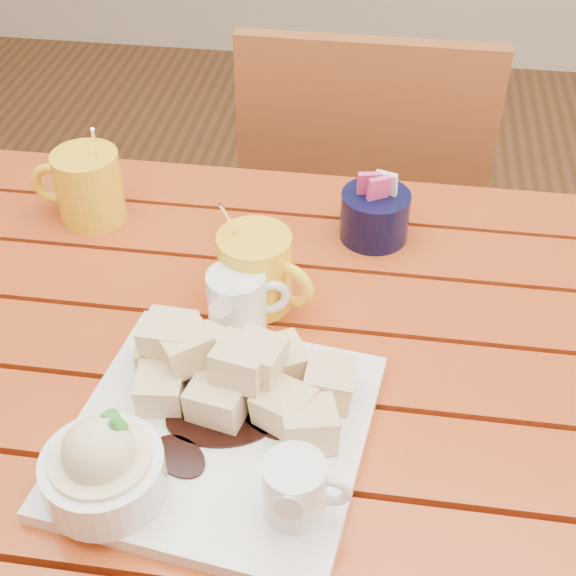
% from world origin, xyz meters
% --- Properties ---
extents(table, '(1.20, 0.79, 0.75)m').
position_xyz_m(table, '(0.00, 0.00, 0.64)').
color(table, '#A53815').
rests_on(table, ground).
extents(dessert_plate, '(0.33, 0.33, 0.12)m').
position_xyz_m(dessert_plate, '(-0.02, -0.14, 0.79)').
color(dessert_plate, white).
rests_on(dessert_plate, table).
extents(coffee_mug_left, '(0.13, 0.09, 0.15)m').
position_xyz_m(coffee_mug_left, '(-0.27, 0.24, 0.80)').
color(coffee_mug_left, yellow).
rests_on(coffee_mug_left, table).
extents(coffee_mug_right, '(0.12, 0.09, 0.15)m').
position_xyz_m(coffee_mug_right, '(-0.00, 0.09, 0.80)').
color(coffee_mug_right, yellow).
rests_on(coffee_mug_right, table).
extents(cream_pitcher, '(0.10, 0.08, 0.08)m').
position_xyz_m(cream_pitcher, '(-0.02, 0.04, 0.79)').
color(cream_pitcher, white).
rests_on(cream_pitcher, table).
extents(sugar_caddy, '(0.09, 0.09, 0.10)m').
position_xyz_m(sugar_caddy, '(0.13, 0.25, 0.79)').
color(sugar_caddy, black).
rests_on(sugar_caddy, table).
extents(chair_far, '(0.43, 0.43, 0.90)m').
position_xyz_m(chair_far, '(0.10, 0.66, 0.50)').
color(chair_far, brown).
rests_on(chair_far, ground).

